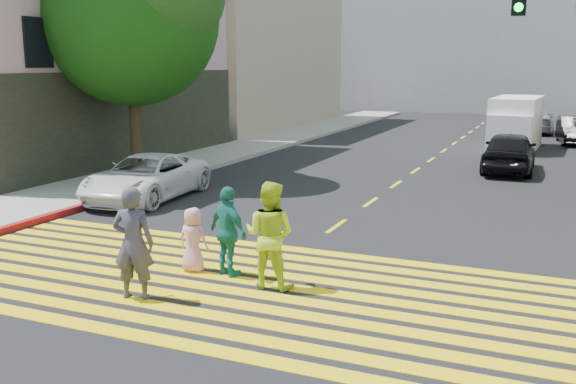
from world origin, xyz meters
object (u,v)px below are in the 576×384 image
Objects in this scene: dark_car_parked at (575,130)px; white_van at (515,125)px; pedestrian_child at (193,240)px; silver_car at (535,121)px; pedestrian_man at (133,243)px; pedestrian_woman at (270,235)px; white_sedan at (146,177)px; dark_car_near at (509,151)px; pedestrian_extra at (228,232)px; tree_left at (132,7)px.

white_van is at bearing -133.07° from dark_car_parked.
silver_car is at bearing -99.40° from pedestrian_child.
pedestrian_man is 1.01× the size of pedestrian_woman.
white_van is at bearing -97.37° from pedestrian_woman.
white_sedan is 1.06× the size of dark_car_near.
pedestrian_extra is at bearing 74.35° from dark_car_near.
white_van is (-0.27, 6.60, 0.39)m from dark_car_near.
pedestrian_child is at bearing -110.25° from pedestrian_man.
dark_car_near is at bearing 28.56° from tree_left.
dark_car_parked is (6.84, 24.47, 0.05)m from pedestrian_child.
tree_left is at bearing -128.28° from white_van.
dark_car_near is (11.63, 6.33, -4.96)m from tree_left.
white_van reaches higher than silver_car.
tree_left is 2.08× the size of dark_car_parked.
pedestrian_woman is 0.41× the size of white_sedan.
dark_car_near is 0.85× the size of white_van.
white_sedan is at bearing 63.17° from silver_car.
pedestrian_extra is 0.33× the size of white_van.
white_van is at bearing 56.61° from white_sedan.
white_sedan is 13.10m from dark_car_near.
tree_left is 12.86m from pedestrian_man.
silver_car is 1.11× the size of dark_car_parked.
dark_car_near is (4.53, 14.43, 0.13)m from pedestrian_child.
white_sedan is at bearing -71.13° from pedestrian_man.
pedestrian_man is (6.96, -9.72, -4.76)m from tree_left.
white_sedan is 18.23m from white_van.
silver_car is 5.11m from dark_car_parked.
white_sedan is at bearing 44.00° from dark_car_near.
white_van reaches higher than pedestrian_extra.
dark_car_near reaches higher than white_sedan.
pedestrian_man is at bearing 75.73° from silver_car.
dark_car_parked is at bearing -120.12° from pedestrian_man.
pedestrian_woman is at bearing -43.84° from white_sedan.
dark_car_parked is at bearing -103.84° from dark_car_near.
pedestrian_man is 0.42× the size of silver_car.
silver_car is at bearing -92.05° from dark_car_near.
white_van is (3.51, 21.02, 0.29)m from pedestrian_extra.
tree_left reaches higher than pedestrian_extra.
white_van is at bearing -101.47° from pedestrian_child.
pedestrian_extra is at bearing 76.94° from silver_car.
pedestrian_woman is at bearing -157.68° from pedestrian_man.
pedestrian_extra is 0.36× the size of white_sedan.
tree_left is at bearing -48.78° from pedestrian_child.
dark_car_parked reaches higher than silver_car.
tree_left is 1.93× the size of dark_car_near.
silver_car is at bearing 106.91° from dark_car_parked.
pedestrian_child is 0.28× the size of dark_car_near.
pedestrian_man is 1.13× the size of pedestrian_extra.
pedestrian_man is 0.47× the size of dark_car_parked.
dark_car_parked is 4.32m from white_van.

